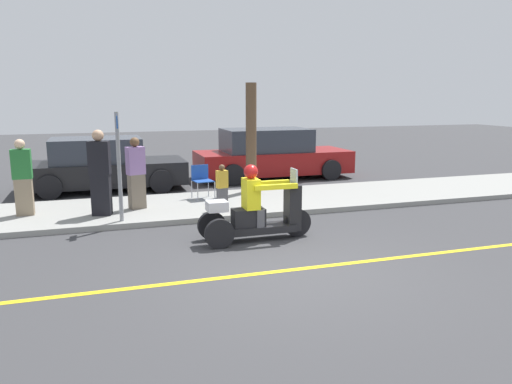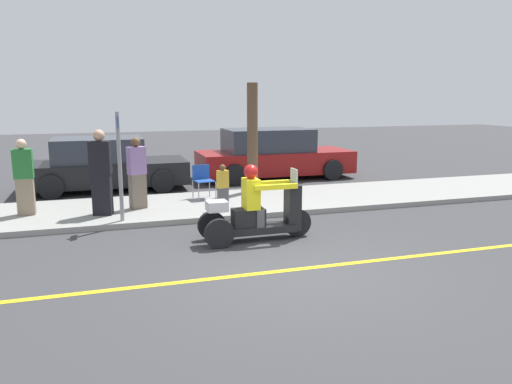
# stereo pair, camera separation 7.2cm
# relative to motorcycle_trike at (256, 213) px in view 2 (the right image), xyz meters

# --- Properties ---
(ground_plane) EXTENTS (60.00, 60.00, 0.00)m
(ground_plane) POSITION_rel_motorcycle_trike_xyz_m (0.08, -1.70, -0.51)
(ground_plane) COLOR #38383A
(lane_stripe) EXTENTS (24.00, 0.12, 0.01)m
(lane_stripe) POSITION_rel_motorcycle_trike_xyz_m (-0.01, -1.70, -0.51)
(lane_stripe) COLOR gold
(lane_stripe) RESTS_ON ground
(sidewalk_strip) EXTENTS (28.00, 2.80, 0.12)m
(sidewalk_strip) POSITION_rel_motorcycle_trike_xyz_m (0.08, 2.90, -0.45)
(sidewalk_strip) COLOR gray
(sidewalk_strip) RESTS_ON ground
(motorcycle_trike) EXTENTS (2.12, 0.70, 1.42)m
(motorcycle_trike) POSITION_rel_motorcycle_trike_xyz_m (0.00, 0.00, 0.00)
(motorcycle_trike) COLOR black
(motorcycle_trike) RESTS_ON ground
(spectator_by_tree) EXTENTS (0.43, 0.34, 1.60)m
(spectator_by_tree) POSITION_rel_motorcycle_trike_xyz_m (-1.91, 2.81, 0.38)
(spectator_by_tree) COLOR #726656
(spectator_by_tree) RESTS_ON sidewalk_strip
(spectator_near_curb) EXTENTS (0.48, 0.35, 1.81)m
(spectator_near_curb) POSITION_rel_motorcycle_trike_xyz_m (-2.68, 2.41, 0.48)
(spectator_near_curb) COLOR black
(spectator_near_curb) RESTS_ON sidewalk_strip
(spectator_end_of_line) EXTENTS (0.27, 0.20, 1.02)m
(spectator_end_of_line) POSITION_rel_motorcycle_trike_xyz_m (-0.12, 2.10, 0.10)
(spectator_end_of_line) COLOR #515156
(spectator_end_of_line) RESTS_ON sidewalk_strip
(spectator_far_back) EXTENTS (0.39, 0.24, 1.62)m
(spectator_far_back) POSITION_rel_motorcycle_trike_xyz_m (-4.24, 2.91, 0.39)
(spectator_far_back) COLOR gray
(spectator_far_back) RESTS_ON sidewalk_strip
(folding_chair_curbside) EXTENTS (0.52, 0.52, 0.82)m
(folding_chair_curbside) POSITION_rel_motorcycle_trike_xyz_m (-0.29, 3.47, 0.11)
(folding_chair_curbside) COLOR #A5A8AD
(folding_chair_curbside) RESTS_ON sidewalk_strip
(parked_car_lot_right) EXTENTS (4.37, 2.04, 1.47)m
(parked_car_lot_right) POSITION_rel_motorcycle_trike_xyz_m (-2.57, 5.99, 0.18)
(parked_car_lot_right) COLOR black
(parked_car_lot_right) RESTS_ON ground
(parked_car_lot_far) EXTENTS (4.88, 2.10, 1.58)m
(parked_car_lot_far) POSITION_rel_motorcycle_trike_xyz_m (2.60, 6.50, 0.23)
(parked_car_lot_far) COLOR maroon
(parked_car_lot_far) RESTS_ON ground
(tree_trunk) EXTENTS (0.28, 0.28, 2.82)m
(tree_trunk) POSITION_rel_motorcycle_trike_xyz_m (1.13, 3.93, 1.02)
(tree_trunk) COLOR brown
(tree_trunk) RESTS_ON sidewalk_strip
(street_sign) EXTENTS (0.08, 0.36, 2.20)m
(street_sign) POSITION_rel_motorcycle_trike_xyz_m (-2.31, 1.75, 0.81)
(street_sign) COLOR gray
(street_sign) RESTS_ON sidewalk_strip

